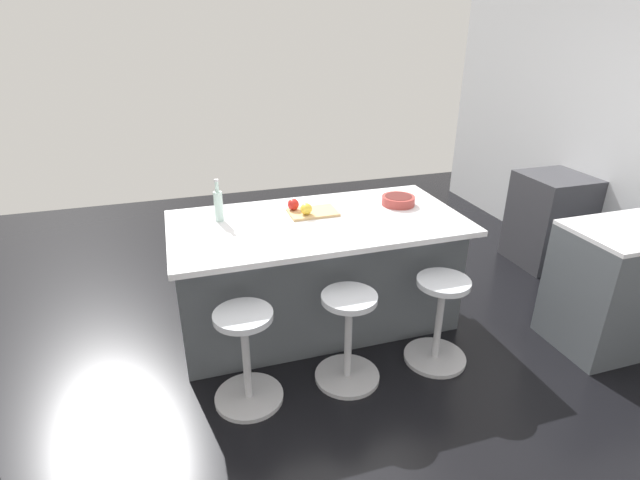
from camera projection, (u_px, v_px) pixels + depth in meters
name	position (u px, v px, depth m)	size (l,w,h in m)	color
ground_plane	(335.00, 327.00, 3.84)	(7.11, 7.11, 0.00)	black
oven_range	(549.00, 220.00, 4.72)	(0.60, 0.61, 0.90)	#38383D
kitchen_island	(316.00, 272.00, 3.73)	(2.13, 1.08, 0.90)	#4C5156
stool_by_window	(439.00, 323.00, 3.35)	(0.44, 0.44, 0.65)	#B7B7BC
stool_middle	(348.00, 341.00, 3.17)	(0.44, 0.44, 0.65)	#B7B7BC
stool_near_camera	(246.00, 360.00, 2.99)	(0.44, 0.44, 0.65)	#B7B7BC
cutting_board	(313.00, 212.00, 3.62)	(0.36, 0.24, 0.02)	tan
apple_yellow	(306.00, 209.00, 3.54)	(0.09, 0.09, 0.09)	gold
apple_red	(293.00, 204.00, 3.63)	(0.09, 0.09, 0.09)	red
water_bottle	(218.00, 205.00, 3.45)	(0.06, 0.06, 0.31)	silver
fruit_bowl	(398.00, 200.00, 3.79)	(0.26, 0.26, 0.07)	#993833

